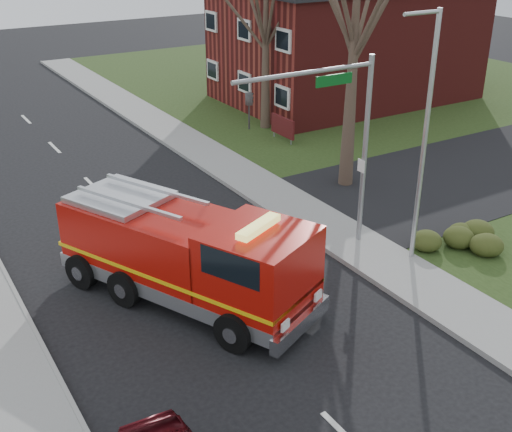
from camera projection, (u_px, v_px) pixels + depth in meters
ground at (222, 314)px, 19.22m from camera, size 120.00×120.00×0.00m
sidewalk_right at (379, 259)px, 22.13m from camera, size 2.40×80.00×0.15m
sidewalk_left at (8, 383)px, 16.25m from camera, size 2.40×80.00×0.15m
brick_building at (347, 42)px, 40.60m from camera, size 15.40×10.40×7.25m
health_center_sign at (283, 127)px, 33.49m from camera, size 0.12×2.00×1.40m
hedge_corner at (460, 238)px, 22.47m from camera, size 2.80×2.00×0.90m
bare_tree_near at (356, 12)px, 25.24m from camera, size 6.00×6.00×12.00m
bare_tree_far at (266, 9)px, 33.30m from camera, size 5.25×5.25×10.50m
traffic_signal_mast at (337, 123)px, 20.87m from camera, size 5.29×0.18×6.80m
streetlight_pole at (424, 134)px, 20.30m from camera, size 1.48×0.16×8.40m
fire_engine at (188, 257)px, 19.35m from camera, size 5.89×8.56×3.28m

